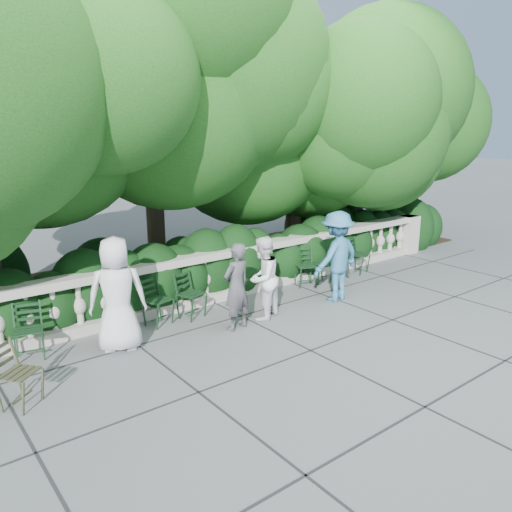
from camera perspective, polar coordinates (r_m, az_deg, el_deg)
ground at (r=8.77m, az=4.06°, el=-7.65°), size 90.00×90.00×0.00m
balustrade at (r=9.94m, az=-2.84°, el=-1.94°), size 12.00×0.44×1.00m
shrub_hedge at (r=11.04m, az=-6.40°, el=-2.93°), size 15.00×2.60×1.70m
tree_canopy at (r=11.07m, az=-4.40°, el=17.95°), size 15.04×6.52×6.78m
chair_a at (r=8.75m, az=-10.36°, el=-7.93°), size 0.56×0.58×0.84m
chair_b at (r=8.09m, az=-24.26°, el=-11.02°), size 0.55×0.58×0.84m
chair_c at (r=8.97m, az=-6.64°, el=-7.20°), size 0.56×0.59×0.84m
chair_d at (r=10.92m, az=7.77°, el=-3.18°), size 0.49×0.52×0.84m
chair_e at (r=10.61m, az=5.93°, el=-3.66°), size 0.59×0.61×0.84m
chair_f at (r=11.80m, az=12.18°, el=-2.01°), size 0.55×0.58×0.84m
chair_weathered at (r=6.92m, az=-24.10°, el=-15.54°), size 0.64×0.65×0.84m
person_businessman at (r=7.76m, az=-15.58°, el=-4.24°), size 1.02×0.85×1.77m
person_woman_grey at (r=8.28m, az=-2.24°, el=-3.52°), size 0.60×0.44×1.49m
person_casual_man at (r=8.73m, az=0.76°, el=-2.56°), size 0.88×0.80×1.48m
person_older_blue at (r=9.75m, az=9.20°, el=-0.04°), size 1.18×0.73×1.76m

